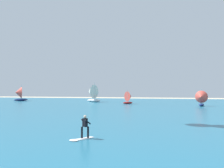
% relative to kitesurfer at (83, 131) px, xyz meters
% --- Properties ---
extents(ocean, '(160.00, 90.00, 0.10)m').
position_rel_kitesurfer_xyz_m(ocean, '(2.28, 31.69, -0.65)').
color(ocean, '#236B89').
rests_on(ocean, ground).
extents(kitesurfer, '(1.54, 1.95, 1.67)m').
position_rel_kitesurfer_xyz_m(kitesurfer, '(0.00, 0.00, 0.00)').
color(kitesurfer, white).
rests_on(kitesurfer, ocean).
extents(sailboat_heeled_over, '(4.89, 4.35, 5.49)m').
position_rel_kitesurfer_xyz_m(sailboat_heeled_over, '(-14.46, 47.69, 1.91)').
color(sailboat_heeled_over, silver).
rests_on(sailboat_heeled_over, ocean).
extents(sailboat_far_left, '(3.03, 3.05, 3.45)m').
position_rel_kitesurfer_xyz_m(sailboat_far_left, '(-2.79, 41.26, 0.98)').
color(sailboat_far_left, maroon).
rests_on(sailboat_far_left, ocean).
extents(sailboat_near_shore, '(4.38, 4.21, 4.89)m').
position_rel_kitesurfer_xyz_m(sailboat_near_shore, '(-38.02, 47.76, 1.64)').
color(sailboat_near_shore, navy).
rests_on(sailboat_near_shore, ocean).
extents(sailboat_far_right, '(2.86, 3.27, 3.69)m').
position_rel_kitesurfer_xyz_m(sailboat_far_right, '(13.37, 36.53, 1.09)').
color(sailboat_far_right, navy).
rests_on(sailboat_far_right, ocean).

